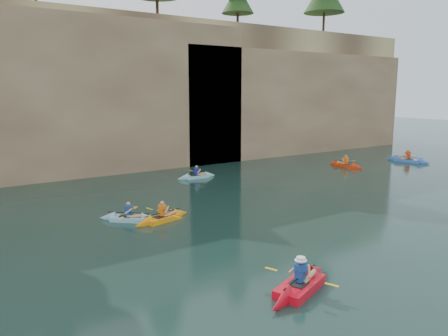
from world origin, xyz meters
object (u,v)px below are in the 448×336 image
kayaker_orange (162,218)px  kayaker_red_far (346,165)px  main_kayaker (300,285)px  kayaker_ltblue_near (129,218)px

kayaker_orange → kayaker_red_far: bearing=2.0°
main_kayaker → kayaker_ltblue_near: bearing=77.9°
kayaker_orange → kayaker_red_far: size_ratio=0.98×
kayaker_orange → kayaker_red_far: 19.12m
kayaker_ltblue_near → kayaker_red_far: 20.17m
kayaker_ltblue_near → kayaker_orange: bearing=8.4°
kayaker_ltblue_near → kayaker_red_far: kayaker_red_far is taller
kayaker_orange → kayaker_ltblue_near: kayaker_orange is taller
main_kayaker → kayaker_red_far: bearing=16.0°
main_kayaker → kayaker_orange: size_ratio=1.13×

